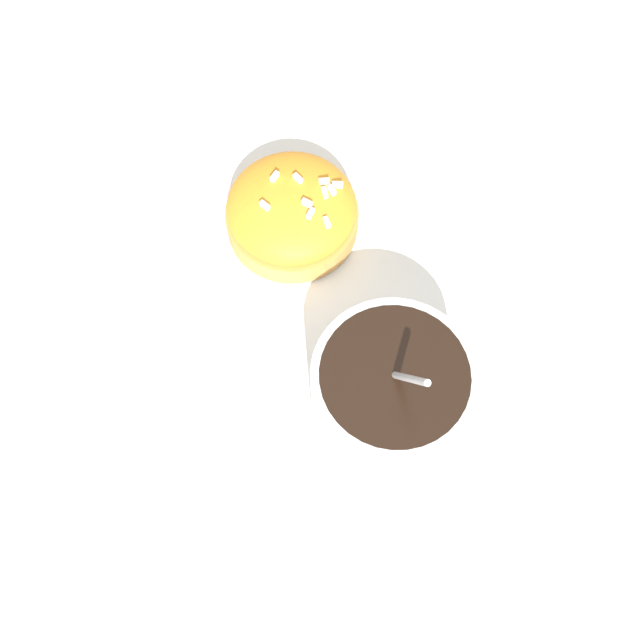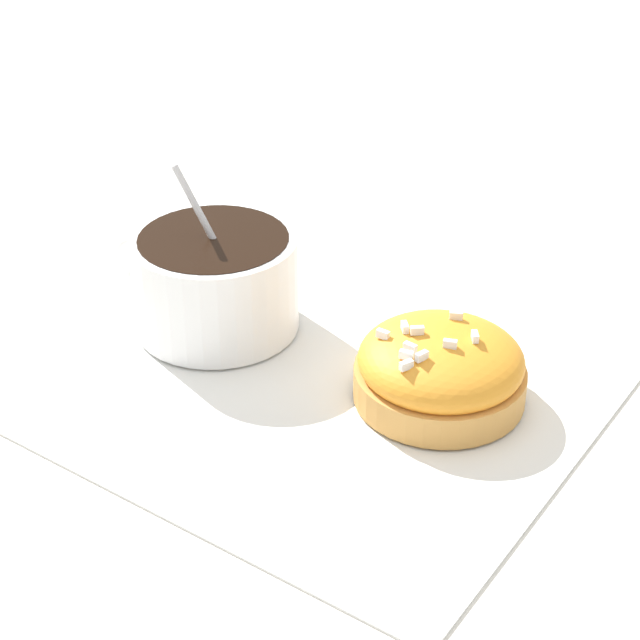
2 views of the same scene
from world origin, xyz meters
name	(u,v)px [view 2 (image 2 of 2)]	position (x,y,z in m)	size (l,w,h in m)	color
ground_plane	(324,362)	(0.00, 0.00, 0.00)	(3.00, 3.00, 0.00)	silver
paper_napkin	(324,360)	(0.00, 0.00, 0.00)	(0.32, 0.32, 0.00)	white
coffee_cup	(214,278)	(0.07, 0.01, 0.03)	(0.12, 0.10, 0.10)	white
frosted_pastry	(440,368)	(-0.07, -0.01, 0.02)	(0.09, 0.09, 0.04)	#D19347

